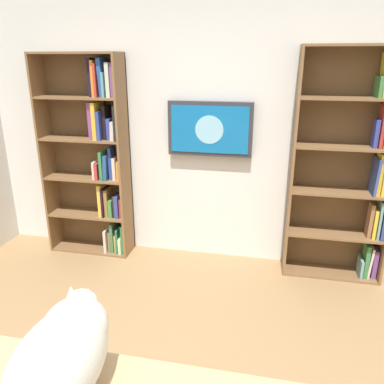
{
  "coord_description": "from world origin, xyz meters",
  "views": [
    {
      "loc": [
        -0.59,
        1.36,
        1.92
      ],
      "look_at": [
        -0.08,
        -1.06,
        1.06
      ],
      "focal_mm": 36.12,
      "sensor_mm": 36.0,
      "label": 1
    }
  ],
  "objects_px": {
    "bookshelf_right": "(96,157)",
    "cat": "(64,352)",
    "bookshelf_left": "(354,167)",
    "wall_mounted_tv": "(210,129)"
  },
  "relations": [
    {
      "from": "bookshelf_right",
      "to": "cat",
      "type": "relative_size",
      "value": 2.95
    },
    {
      "from": "bookshelf_left",
      "to": "bookshelf_right",
      "type": "relative_size",
      "value": 1.03
    },
    {
      "from": "bookshelf_left",
      "to": "wall_mounted_tv",
      "type": "bearing_deg",
      "value": -3.62
    },
    {
      "from": "bookshelf_left",
      "to": "cat",
      "type": "distance_m",
      "value": 2.8
    },
    {
      "from": "bookshelf_left",
      "to": "bookshelf_right",
      "type": "bearing_deg",
      "value": 0.1
    },
    {
      "from": "wall_mounted_tv",
      "to": "cat",
      "type": "relative_size",
      "value": 1.17
    },
    {
      "from": "bookshelf_left",
      "to": "bookshelf_right",
      "type": "height_order",
      "value": "bookshelf_left"
    },
    {
      "from": "cat",
      "to": "wall_mounted_tv",
      "type": "bearing_deg",
      "value": -92.6
    },
    {
      "from": "bookshelf_right",
      "to": "cat",
      "type": "bearing_deg",
      "value": 112.64
    },
    {
      "from": "bookshelf_right",
      "to": "wall_mounted_tv",
      "type": "xyz_separation_m",
      "value": [
        -1.12,
        -0.09,
        0.3
      ]
    }
  ]
}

